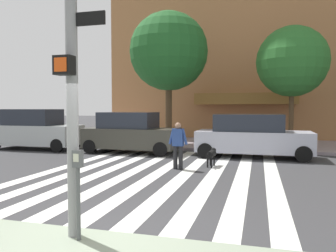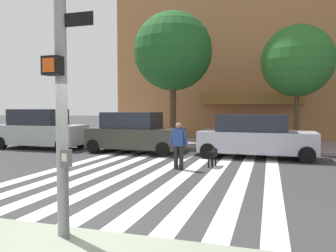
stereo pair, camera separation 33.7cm
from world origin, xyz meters
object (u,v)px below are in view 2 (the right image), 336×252
traffic_light_pole (58,15)px  parked_car_near_curb (41,130)px  pedestrian_dog_walker (179,143)px  parking_meter_curbside (67,181)px  parked_car_behind_first (134,133)px  street_tree_middle (297,61)px  dog_on_leash (213,155)px  street_tree_nearest (173,52)px  parked_car_third_in_line (255,136)px

traffic_light_pole → parked_car_near_curb: bearing=129.5°
pedestrian_dog_walker → traffic_light_pole: bearing=-90.2°
parking_meter_curbside → parked_car_behind_first: (-3.35, 10.48, -0.08)m
street_tree_middle → pedestrian_dog_walker: bearing=-121.7°
dog_on_leash → street_tree_nearest: bearing=119.0°
street_tree_nearest → pedestrian_dog_walker: size_ratio=4.47×
traffic_light_pole → pedestrian_dog_walker: size_ratio=3.54×
parked_car_third_in_line → pedestrian_dog_walker: 4.37m
traffic_light_pole → pedestrian_dog_walker: bearing=89.8°
traffic_light_pole → street_tree_nearest: size_ratio=0.79×
traffic_light_pole → parked_car_behind_first: traffic_light_pole is taller
parked_car_third_in_line → street_tree_nearest: size_ratio=0.67×
traffic_light_pole → parked_car_third_in_line: bearing=76.7°
dog_on_leash → traffic_light_pole: bearing=-97.9°
pedestrian_dog_walker → dog_on_leash: pedestrian_dog_walker is taller
parked_car_near_curb → street_tree_middle: size_ratio=0.75×
parked_car_third_in_line → dog_on_leash: bearing=-116.8°
traffic_light_pole → street_tree_middle: size_ratio=0.93×
parked_car_behind_first → parked_car_third_in_line: bearing=-0.0°
parking_meter_curbside → pedestrian_dog_walker: (-0.13, 6.84, -0.10)m
parked_car_third_in_line → street_tree_nearest: street_tree_nearest is taller
traffic_light_pole → parked_car_near_curb: traffic_light_pole is taller
parked_car_third_in_line → street_tree_middle: bearing=60.6°
parking_meter_curbside → parked_car_near_curb: 13.64m
parked_car_behind_first → pedestrian_dog_walker: parked_car_behind_first is taller
street_tree_middle → dog_on_leash: street_tree_middle is taller
parked_car_near_curb → dog_on_leash: 10.05m
parked_car_near_curb → street_tree_nearest: size_ratio=0.63×
parking_meter_curbside → parked_car_third_in_line: size_ratio=0.28×
parking_meter_curbside → pedestrian_dog_walker: pedestrian_dog_walker is taller
street_tree_nearest → dog_on_leash: 8.20m
parking_meter_curbside → dog_on_leash: 7.80m
traffic_light_pole → pedestrian_dog_walker: traffic_light_pole is taller
street_tree_nearest → traffic_light_pole: bearing=-80.9°
street_tree_nearest → parking_meter_curbside: bearing=-80.4°
parked_car_behind_first → street_tree_middle: 9.00m
pedestrian_dog_walker → street_tree_nearest: bearing=108.0°
parking_meter_curbside → dog_on_leash: parking_meter_curbside is taller
parked_car_near_curb → street_tree_nearest: (6.44, 3.04, 4.27)m
parking_meter_curbside → street_tree_middle: bearing=73.1°
dog_on_leash → street_tree_middle: bearing=61.8°
parked_car_third_in_line → pedestrian_dog_walker: size_ratio=2.98×
parked_car_near_curb → street_tree_nearest: 8.31m
street_tree_middle → traffic_light_pole: bearing=-107.5°
street_tree_middle → parked_car_near_curb: bearing=-165.4°
traffic_light_pole → street_tree_nearest: 13.72m
parked_car_third_in_line → dog_on_leash: 3.12m
parked_car_third_in_line → street_tree_middle: street_tree_middle is taller
parked_car_behind_first → street_tree_nearest: bearing=70.8°
parked_car_near_curb → parked_car_behind_first: 5.38m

